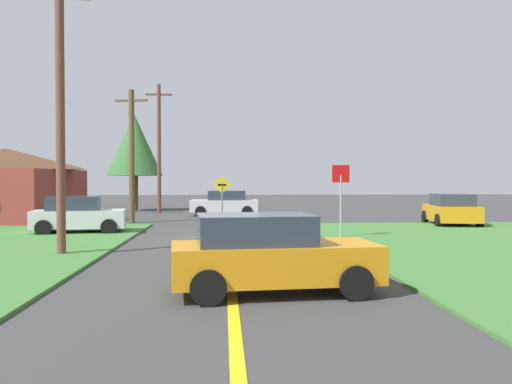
{
  "coord_description": "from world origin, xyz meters",
  "views": [
    {
      "loc": [
        -0.17,
        -20.69,
        2.32
      ],
      "look_at": [
        1.29,
        2.69,
        1.77
      ],
      "focal_mm": 36.57,
      "sensor_mm": 36.0,
      "label": 1
    }
  ],
  "objects_px": {
    "car_behind_on_main_road": "(270,254)",
    "utility_pole_near": "(60,111)",
    "utility_pole_mid": "(132,154)",
    "direction_sign": "(222,195)",
    "utility_pole_far": "(159,147)",
    "car_on_crossroad": "(451,210)",
    "parked_car_near_building": "(78,215)",
    "car_approaching_junction": "(225,203)",
    "oak_tree_left": "(135,146)",
    "stop_sign": "(341,188)",
    "barn": "(6,185)"
  },
  "relations": [
    {
      "from": "car_behind_on_main_road",
      "to": "utility_pole_near",
      "type": "relative_size",
      "value": 0.51
    },
    {
      "from": "utility_pole_mid",
      "to": "direction_sign",
      "type": "height_order",
      "value": "utility_pole_mid"
    },
    {
      "from": "utility_pole_near",
      "to": "utility_pole_far",
      "type": "distance_m",
      "value": 20.39
    },
    {
      "from": "car_behind_on_main_road",
      "to": "car_on_crossroad",
      "type": "bearing_deg",
      "value": 49.53
    },
    {
      "from": "utility_pole_mid",
      "to": "utility_pole_far",
      "type": "distance_m",
      "value": 8.26
    },
    {
      "from": "parked_car_near_building",
      "to": "utility_pole_far",
      "type": "relative_size",
      "value": 0.45
    },
    {
      "from": "car_approaching_junction",
      "to": "car_behind_on_main_road",
      "type": "distance_m",
      "value": 23.26
    },
    {
      "from": "utility_pole_near",
      "to": "utility_pole_far",
      "type": "xyz_separation_m",
      "value": [
        0.47,
        20.38,
        0.21
      ]
    },
    {
      "from": "car_on_crossroad",
      "to": "oak_tree_left",
      "type": "height_order",
      "value": "oak_tree_left"
    },
    {
      "from": "stop_sign",
      "to": "oak_tree_left",
      "type": "distance_m",
      "value": 22.46
    },
    {
      "from": "parked_car_near_building",
      "to": "car_on_crossroad",
      "type": "bearing_deg",
      "value": 1.47
    },
    {
      "from": "car_approaching_junction",
      "to": "utility_pole_near",
      "type": "relative_size",
      "value": 0.51
    },
    {
      "from": "oak_tree_left",
      "to": "car_on_crossroad",
      "type": "bearing_deg",
      "value": -37.26
    },
    {
      "from": "car_behind_on_main_road",
      "to": "direction_sign",
      "type": "relative_size",
      "value": 1.72
    },
    {
      "from": "direction_sign",
      "to": "oak_tree_left",
      "type": "distance_m",
      "value": 14.64
    },
    {
      "from": "stop_sign",
      "to": "car_approaching_junction",
      "type": "height_order",
      "value": "stop_sign"
    },
    {
      "from": "stop_sign",
      "to": "car_behind_on_main_road",
      "type": "xyz_separation_m",
      "value": [
        -3.66,
        -9.6,
        -1.2
      ]
    },
    {
      "from": "utility_pole_mid",
      "to": "oak_tree_left",
      "type": "relative_size",
      "value": 1.0
    },
    {
      "from": "car_on_crossroad",
      "to": "car_approaching_junction",
      "type": "height_order",
      "value": "same"
    },
    {
      "from": "utility_pole_mid",
      "to": "utility_pole_far",
      "type": "relative_size",
      "value": 0.8
    },
    {
      "from": "car_on_crossroad",
      "to": "car_behind_on_main_road",
      "type": "height_order",
      "value": "same"
    },
    {
      "from": "barn",
      "to": "oak_tree_left",
      "type": "bearing_deg",
      "value": 60.72
    },
    {
      "from": "utility_pole_far",
      "to": "barn",
      "type": "distance_m",
      "value": 10.57
    },
    {
      "from": "direction_sign",
      "to": "utility_pole_mid",
      "type": "bearing_deg",
      "value": 161.53
    },
    {
      "from": "direction_sign",
      "to": "car_behind_on_main_road",
      "type": "bearing_deg",
      "value": -86.44
    },
    {
      "from": "parked_car_near_building",
      "to": "oak_tree_left",
      "type": "bearing_deg",
      "value": 83.64
    },
    {
      "from": "stop_sign",
      "to": "car_on_crossroad",
      "type": "height_order",
      "value": "stop_sign"
    },
    {
      "from": "car_on_crossroad",
      "to": "barn",
      "type": "height_order",
      "value": "barn"
    },
    {
      "from": "stop_sign",
      "to": "oak_tree_left",
      "type": "bearing_deg",
      "value": -57.09
    },
    {
      "from": "direction_sign",
      "to": "barn",
      "type": "distance_m",
      "value": 12.36
    },
    {
      "from": "car_behind_on_main_road",
      "to": "utility_pole_mid",
      "type": "distance_m",
      "value": 18.97
    },
    {
      "from": "car_behind_on_main_road",
      "to": "utility_pole_near",
      "type": "height_order",
      "value": "utility_pole_near"
    },
    {
      "from": "car_behind_on_main_road",
      "to": "barn",
      "type": "bearing_deg",
      "value": 118.79
    },
    {
      "from": "stop_sign",
      "to": "utility_pole_near",
      "type": "bearing_deg",
      "value": 25.39
    },
    {
      "from": "car_on_crossroad",
      "to": "utility_pole_near",
      "type": "bearing_deg",
      "value": 127.64
    },
    {
      "from": "car_on_crossroad",
      "to": "utility_pole_far",
      "type": "distance_m",
      "value": 19.72
    },
    {
      "from": "car_approaching_junction",
      "to": "utility_pole_far",
      "type": "bearing_deg",
      "value": -30.0
    },
    {
      "from": "stop_sign",
      "to": "oak_tree_left",
      "type": "relative_size",
      "value": 0.4
    },
    {
      "from": "parked_car_near_building",
      "to": "car_behind_on_main_road",
      "type": "height_order",
      "value": "same"
    },
    {
      "from": "car_behind_on_main_road",
      "to": "utility_pole_far",
      "type": "distance_m",
      "value": 26.83
    },
    {
      "from": "car_on_crossroad",
      "to": "direction_sign",
      "type": "bearing_deg",
      "value": 92.23
    },
    {
      "from": "oak_tree_left",
      "to": "utility_pole_far",
      "type": "bearing_deg",
      "value": -53.04
    },
    {
      "from": "car_on_crossroad",
      "to": "utility_pole_mid",
      "type": "relative_size",
      "value": 0.57
    },
    {
      "from": "stop_sign",
      "to": "barn",
      "type": "height_order",
      "value": "barn"
    },
    {
      "from": "direction_sign",
      "to": "car_approaching_junction",
      "type": "bearing_deg",
      "value": 88.69
    },
    {
      "from": "car_approaching_junction",
      "to": "utility_pole_near",
      "type": "height_order",
      "value": "utility_pole_near"
    },
    {
      "from": "utility_pole_near",
      "to": "direction_sign",
      "type": "relative_size",
      "value": 3.4
    },
    {
      "from": "car_behind_on_main_road",
      "to": "direction_sign",
      "type": "bearing_deg",
      "value": 88.13
    },
    {
      "from": "utility_pole_near",
      "to": "car_approaching_junction",
      "type": "bearing_deg",
      "value": 74.08
    },
    {
      "from": "stop_sign",
      "to": "car_behind_on_main_road",
      "type": "distance_m",
      "value": 10.34
    }
  ]
}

